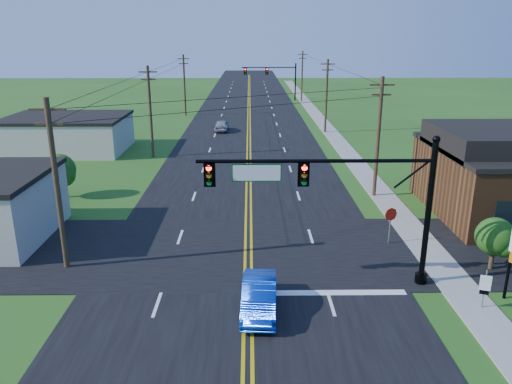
{
  "coord_description": "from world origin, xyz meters",
  "views": [
    {
      "loc": [
        0.29,
        -14.27,
        11.88
      ],
      "look_at": [
        0.59,
        10.0,
        4.18
      ],
      "focal_mm": 35.0,
      "sensor_mm": 36.0,
      "label": 1
    }
  ],
  "objects_px": {
    "signal_mast_far": "(272,76)",
    "stop_sign": "(391,218)",
    "route_sign": "(485,287)",
    "signal_mast_main": "(336,193)",
    "blue_car": "(259,297)"
  },
  "relations": [
    {
      "from": "signal_mast_main",
      "to": "blue_car",
      "type": "bearing_deg",
      "value": -145.1
    },
    {
      "from": "signal_mast_main",
      "to": "stop_sign",
      "type": "relative_size",
      "value": 5.0
    },
    {
      "from": "route_sign",
      "to": "stop_sign",
      "type": "relative_size",
      "value": 0.86
    },
    {
      "from": "route_sign",
      "to": "signal_mast_main",
      "type": "bearing_deg",
      "value": 178.97
    },
    {
      "from": "signal_mast_far",
      "to": "route_sign",
      "type": "relative_size",
      "value": 5.67
    },
    {
      "from": "route_sign",
      "to": "stop_sign",
      "type": "xyz_separation_m",
      "value": [
        -2.26,
        7.4,
        0.5
      ]
    },
    {
      "from": "signal_mast_far",
      "to": "stop_sign",
      "type": "distance_m",
      "value": 67.28
    },
    {
      "from": "signal_mast_main",
      "to": "stop_sign",
      "type": "xyz_separation_m",
      "value": [
        4.16,
        4.91,
        -3.12
      ]
    },
    {
      "from": "blue_car",
      "to": "route_sign",
      "type": "relative_size",
      "value": 2.23
    },
    {
      "from": "stop_sign",
      "to": "signal_mast_far",
      "type": "bearing_deg",
      "value": 76.25
    },
    {
      "from": "signal_mast_far",
      "to": "stop_sign",
      "type": "height_order",
      "value": "signal_mast_far"
    },
    {
      "from": "signal_mast_far",
      "to": "route_sign",
      "type": "distance_m",
      "value": 74.83
    },
    {
      "from": "blue_car",
      "to": "route_sign",
      "type": "distance_m",
      "value": 10.09
    },
    {
      "from": "route_sign",
      "to": "stop_sign",
      "type": "bearing_deg",
      "value": 127.13
    },
    {
      "from": "signal_mast_far",
      "to": "route_sign",
      "type": "xyz_separation_m",
      "value": [
        6.32,
        -74.49,
        -3.42
      ]
    }
  ]
}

